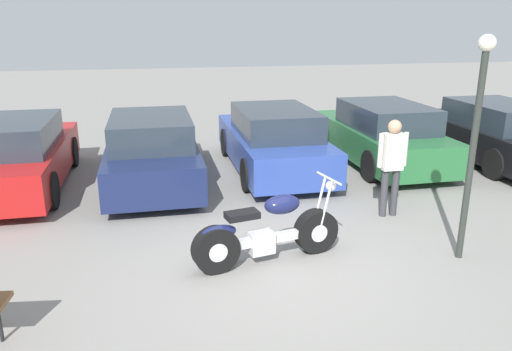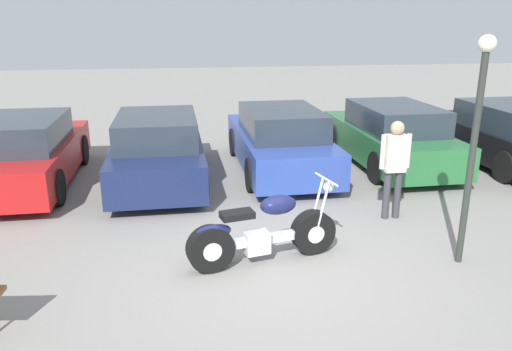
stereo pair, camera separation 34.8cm
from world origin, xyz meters
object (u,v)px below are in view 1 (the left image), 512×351
(parked_car_blue, at_px, (273,141))
(parked_car_black, at_px, (492,133))
(motorcycle, at_px, (266,233))
(parked_car_navy, at_px, (152,150))
(lamp_post, at_px, (476,124))
(person_standing, at_px, (392,160))
(parked_car_green, at_px, (381,134))
(parked_car_red, at_px, (16,156))

(parked_car_blue, distance_m, parked_car_black, 5.24)
(motorcycle, height_order, parked_car_blue, parked_car_blue)
(parked_car_navy, relative_size, lamp_post, 1.46)
(motorcycle, bearing_deg, parked_car_navy, 110.34)
(lamp_post, distance_m, person_standing, 1.93)
(parked_car_green, height_order, lamp_post, lamp_post)
(parked_car_red, distance_m, person_standing, 7.12)
(parked_car_navy, xyz_separation_m, parked_car_black, (7.84, 0.01, 0.00))
(parked_car_navy, bearing_deg, parked_car_black, 0.04)
(motorcycle, distance_m, parked_car_black, 7.51)
(parked_car_blue, bearing_deg, motorcycle, -104.96)
(parked_car_red, xyz_separation_m, parked_car_green, (7.84, 0.26, 0.00))
(parked_car_black, distance_m, lamp_post, 5.87)
(parked_car_green, bearing_deg, parked_car_blue, -178.30)
(parked_car_navy, distance_m, parked_car_green, 5.24)
(parked_car_red, distance_m, parked_car_black, 10.45)
(parked_car_red, distance_m, parked_car_blue, 5.23)
(parked_car_red, bearing_deg, motorcycle, -45.10)
(motorcycle, relative_size, parked_car_navy, 0.48)
(motorcycle, relative_size, lamp_post, 0.70)
(motorcycle, relative_size, parked_car_black, 0.48)
(parked_car_green, bearing_deg, parked_car_red, -178.07)
(parked_car_blue, distance_m, person_standing, 3.33)
(parked_car_navy, relative_size, parked_car_black, 1.00)
(parked_car_green, height_order, person_standing, person_standing)
(motorcycle, distance_m, parked_car_blue, 4.44)
(parked_car_red, height_order, person_standing, person_standing)
(parked_car_red, xyz_separation_m, parked_car_navy, (2.61, -0.13, 0.00))
(parked_car_red, bearing_deg, parked_car_navy, -2.91)
(motorcycle, distance_m, person_standing, 2.78)
(parked_car_green, xyz_separation_m, lamp_post, (-1.06, -4.80, 1.24))
(parked_car_green, bearing_deg, lamp_post, -102.39)
(parked_car_navy, distance_m, lamp_post, 6.19)
(parked_car_red, height_order, parked_car_navy, same)
(parked_car_navy, bearing_deg, parked_car_green, 4.34)
(parked_car_navy, bearing_deg, parked_car_blue, 6.96)
(parked_car_blue, bearing_deg, parked_car_green, 1.70)
(parked_car_navy, xyz_separation_m, lamp_post, (4.17, -4.41, 1.24))
(parked_car_black, distance_m, person_standing, 4.81)
(parked_car_navy, distance_m, person_standing, 4.77)
(parked_car_red, xyz_separation_m, parked_car_blue, (5.23, 0.19, 0.00))
(parked_car_navy, bearing_deg, parked_car_red, 177.09)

